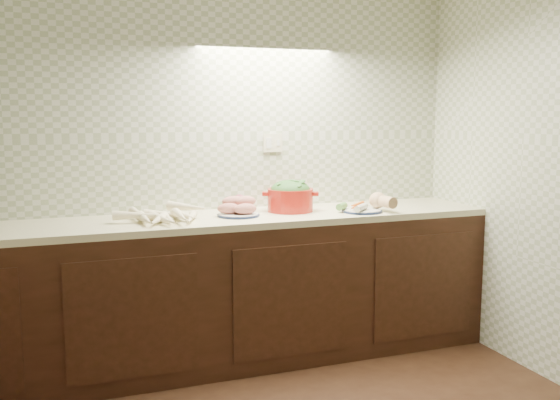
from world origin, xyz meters
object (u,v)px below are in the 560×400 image
object	(u,v)px
veg_plate	(369,205)
dutch_oven	(290,196)
onion_bowl	(241,206)
sweet_potato_plate	(238,209)
parsnip_pile	(167,215)

from	to	relation	value
veg_plate	dutch_oven	bearing A→B (deg)	159.04
onion_bowl	dutch_oven	world-z (taller)	dutch_oven
sweet_potato_plate	veg_plate	xyz separation A→B (m)	(0.82, -0.12, -0.00)
veg_plate	onion_bowl	bearing A→B (deg)	162.11
dutch_oven	veg_plate	world-z (taller)	dutch_oven
sweet_potato_plate	veg_plate	bearing A→B (deg)	-8.19
dutch_oven	veg_plate	size ratio (longest dim) A/B	1.06
sweet_potato_plate	parsnip_pile	bearing A→B (deg)	-174.06
sweet_potato_plate	onion_bowl	distance (m)	0.14
sweet_potato_plate	veg_plate	size ratio (longest dim) A/B	0.76
parsnip_pile	onion_bowl	xyz separation A→B (m)	(0.49, 0.17, 0.01)
dutch_oven	parsnip_pile	bearing A→B (deg)	-152.81
parsnip_pile	dutch_oven	xyz separation A→B (m)	(0.79, 0.10, 0.06)
onion_bowl	parsnip_pile	bearing A→B (deg)	-160.59
sweet_potato_plate	veg_plate	distance (m)	0.83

